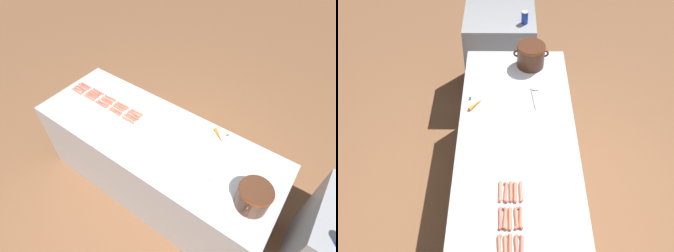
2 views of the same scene
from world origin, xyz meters
The scene contains 30 objects.
ground_plane centered at (0.00, 0.00, 0.00)m, with size 20.00×20.00×0.00m, color brown.
griddle_counter centered at (0.00, 0.00, 0.46)m, with size 0.89×2.45×0.91m.
hot_dog_0 centered at (-0.12, -1.06, 0.92)m, with size 0.03×0.16×0.02m.
hot_dog_1 centered at (-0.12, -0.87, 0.92)m, with size 0.03×0.16×0.02m.
hot_dog_2 centered at (-0.12, -0.68, 0.92)m, with size 0.03×0.16×0.02m.
hot_dog_3 centered at (-0.11, -0.50, 0.92)m, with size 0.03×0.16×0.02m.
hot_dog_4 centered at (-0.12, -0.31, 0.92)m, with size 0.02×0.16×0.02m.
hot_dog_5 centered at (-0.09, -1.07, 0.92)m, with size 0.03×0.16×0.02m.
hot_dog_6 centered at (-0.09, -0.88, 0.92)m, with size 0.03×0.16×0.02m.
hot_dog_7 centered at (-0.08, -0.69, 0.92)m, with size 0.03×0.16×0.02m.
hot_dog_8 centered at (-0.08, -0.50, 0.92)m, with size 0.03×0.16×0.02m.
hot_dog_9 centered at (-0.08, -0.31, 0.92)m, with size 0.03×0.16×0.02m.
hot_dog_10 centered at (-0.05, -1.06, 0.92)m, with size 0.03×0.16×0.02m.
hot_dog_11 centered at (-0.05, -0.88, 0.92)m, with size 0.03×0.16×0.02m.
hot_dog_12 centered at (-0.05, -0.68, 0.92)m, with size 0.02×0.16×0.02m.
hot_dog_13 centered at (-0.05, -0.50, 0.92)m, with size 0.02×0.16×0.02m.
hot_dog_14 centered at (-0.05, -0.31, 0.92)m, with size 0.02×0.16×0.02m.
hot_dog_15 centered at (-0.02, -1.06, 0.92)m, with size 0.03×0.16×0.02m.
hot_dog_16 centered at (-0.02, -0.88, 0.92)m, with size 0.02×0.16×0.02m.
hot_dog_17 centered at (-0.02, -0.68, 0.92)m, with size 0.03×0.16×0.02m.
hot_dog_18 centered at (-0.02, -0.50, 0.92)m, with size 0.03×0.16×0.02m.
hot_dog_19 centered at (-0.02, -0.31, 0.92)m, with size 0.03×0.16×0.02m.
hot_dog_20 centered at (0.02, -1.06, 0.92)m, with size 0.03×0.16×0.02m.
hot_dog_21 centered at (0.01, -0.87, 0.92)m, with size 0.03×0.16×0.02m.
hot_dog_22 centered at (0.01, -0.69, 0.92)m, with size 0.03×0.16×0.02m.
hot_dog_23 centered at (0.01, -0.50, 0.92)m, with size 0.03×0.16×0.02m.
hot_dog_24 centered at (0.02, -0.31, 0.92)m, with size 0.03×0.16×0.02m.
bean_pot centered at (0.13, 1.02, 1.03)m, with size 0.31×0.25×0.21m.
serving_spoon centered at (0.15, 0.65, 0.92)m, with size 0.08×0.27×0.02m.
carrot centered at (-0.33, 0.51, 0.93)m, with size 0.13×0.15×0.03m.
Camera 1 is at (1.23, 1.06, 2.72)m, focal length 27.67 mm.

